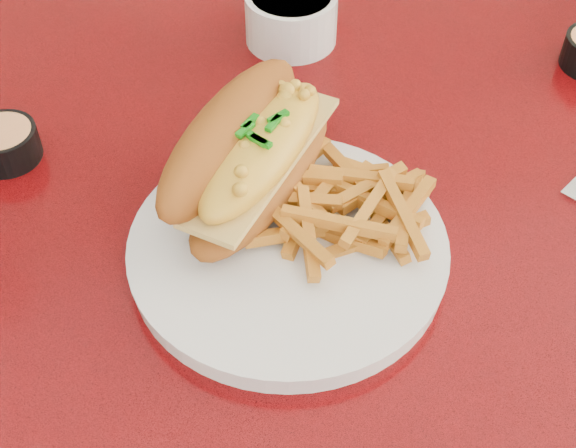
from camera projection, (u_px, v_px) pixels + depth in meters
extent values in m
cube|color=#B60B0F|center=(442.00, 157.00, 0.74)|extent=(1.20, 0.80, 0.04)
cylinder|color=silver|center=(400.00, 377.00, 1.02)|extent=(0.09, 0.09, 0.72)
cube|color=maroon|center=(274.00, 95.00, 1.64)|extent=(1.20, 0.50, 0.45)
cylinder|color=silver|center=(288.00, 252.00, 0.63)|extent=(0.28, 0.28, 0.02)
cylinder|color=silver|center=(288.00, 244.00, 0.62)|extent=(0.29, 0.29, 0.00)
ellipsoid|color=#995018|center=(263.00, 174.00, 0.65)|extent=(0.18, 0.20, 0.04)
cube|color=#DBB962|center=(262.00, 159.00, 0.63)|extent=(0.16, 0.18, 0.01)
ellipsoid|color=gold|center=(262.00, 148.00, 0.62)|extent=(0.15, 0.17, 0.04)
ellipsoid|color=#995018|center=(231.00, 135.00, 0.63)|extent=(0.19, 0.20, 0.08)
cube|color=silver|center=(344.00, 205.00, 0.65)|extent=(0.01, 0.11, 0.00)
cube|color=silver|center=(322.00, 154.00, 0.69)|extent=(0.02, 0.03, 0.00)
cylinder|color=silver|center=(291.00, 18.00, 0.82)|extent=(0.10, 0.10, 0.05)
cylinder|color=black|center=(5.00, 144.00, 0.70)|extent=(0.08, 0.08, 0.03)
cylinder|color=#F49758|center=(1.00, 133.00, 0.69)|extent=(0.07, 0.07, 0.01)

